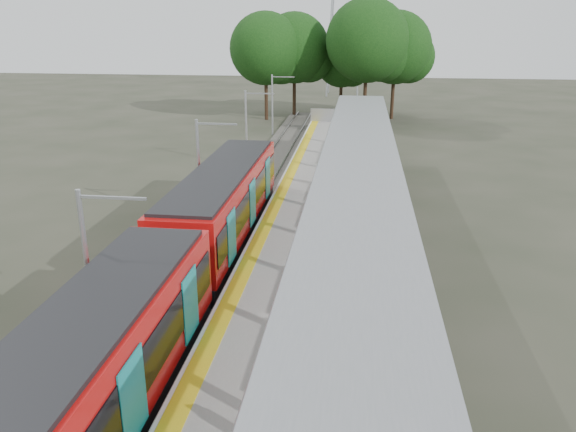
# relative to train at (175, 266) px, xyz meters

# --- Properties ---
(trackbed) EXTENTS (3.00, 70.00, 0.24)m
(trackbed) POSITION_rel_train_xyz_m (-0.00, 10.53, -1.93)
(trackbed) COLOR #59544C
(trackbed) RESTS_ON ground
(platform) EXTENTS (6.00, 50.00, 1.00)m
(platform) POSITION_rel_train_xyz_m (4.50, 10.53, -1.55)
(platform) COLOR gray
(platform) RESTS_ON ground
(tactile_strip) EXTENTS (0.60, 50.00, 0.02)m
(tactile_strip) POSITION_rel_train_xyz_m (1.95, 10.53, -1.04)
(tactile_strip) COLOR yellow
(tactile_strip) RESTS_ON platform
(end_fence) EXTENTS (6.00, 0.10, 1.20)m
(end_fence) POSITION_rel_train_xyz_m (4.50, 35.48, -0.45)
(end_fence) COLOR #9EA0A5
(end_fence) RESTS_ON platform
(train) EXTENTS (2.74, 27.60, 3.62)m
(train) POSITION_rel_train_xyz_m (0.00, 0.00, 0.00)
(train) COLOR black
(train) RESTS_ON ground
(canopy) EXTENTS (3.27, 38.00, 3.66)m
(canopy) POSITION_rel_train_xyz_m (6.11, 6.71, 2.15)
(canopy) COLOR #9EA0A5
(canopy) RESTS_ON platform
(tree_cluster) EXTENTS (20.47, 13.00, 12.13)m
(tree_cluster) POSITION_rel_train_xyz_m (3.23, 43.16, 5.25)
(tree_cluster) COLOR #382316
(tree_cluster) RESTS_ON ground
(catenary_masts) EXTENTS (2.08, 48.16, 5.40)m
(catenary_masts) POSITION_rel_train_xyz_m (-1.72, 9.53, 0.86)
(catenary_masts) COLOR #9EA0A5
(catenary_masts) RESTS_ON ground
(bench_mid) EXTENTS (0.72, 1.39, 0.91)m
(bench_mid) POSITION_rel_train_xyz_m (6.50, 9.13, -0.57)
(bench_mid) COLOR #0D1444
(bench_mid) RESTS_ON platform
(bench_far) EXTENTS (0.75, 1.69, 1.11)m
(bench_far) POSITION_rel_train_xyz_m (7.10, 25.16, -0.47)
(bench_far) COLOR #0D1444
(bench_far) RESTS_ON platform
(info_pillar_far) EXTENTS (0.41, 0.41, 1.81)m
(info_pillar_far) POSITION_rel_train_xyz_m (5.46, 13.26, -0.27)
(info_pillar_far) COLOR beige
(info_pillar_far) RESTS_ON platform
(litter_bin) EXTENTS (0.61, 0.61, 0.97)m
(litter_bin) POSITION_rel_train_xyz_m (5.53, 2.17, -0.57)
(litter_bin) COLOR #9EA0A5
(litter_bin) RESTS_ON platform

